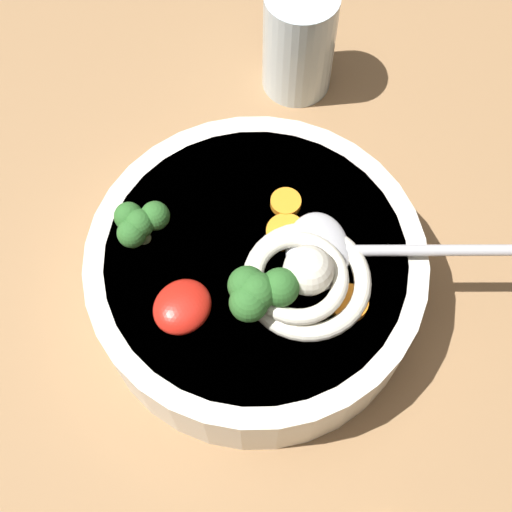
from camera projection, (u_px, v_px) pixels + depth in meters
The scene contains 11 objects.
table_slab at pixel (250, 355), 53.60cm from camera, with size 134.11×134.11×3.68cm, color #936D47.
soup_bowl at pixel (256, 275), 50.93cm from camera, with size 24.04×24.04×6.47cm.
noodle_pile at pixel (305, 277), 46.09cm from camera, with size 9.60×9.41×3.86cm.
soup_spoon at pixel (338, 251), 47.41cm from camera, with size 13.38×15.57×1.60cm.
chili_sauce_dollop at pixel (182, 307), 45.46cm from camera, with size 4.08×3.67×1.83cm, color red.
broccoli_floret_beside_chili at pixel (140, 222), 47.07cm from camera, with size 3.97×3.42×3.14cm.
broccoli_floret_rear at pixel (260, 295), 44.13cm from camera, with size 5.00×4.30×3.95cm.
carrot_slice_right at pixel (286, 232), 48.65cm from camera, with size 2.84×2.84×0.51cm, color orange.
carrot_slice_extra_a at pixel (349, 303), 46.19cm from camera, with size 2.61×2.61×0.71cm, color orange.
carrot_slice_near_spoon at pixel (286, 202), 49.67cm from camera, with size 2.21×2.21×0.61cm, color orange.
drinking_glass at pixel (299, 42), 58.67cm from camera, with size 6.15×6.15×9.98cm, color silver.
Camera 1 is at (12.83, 10.74, 53.34)cm, focal length 48.75 mm.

